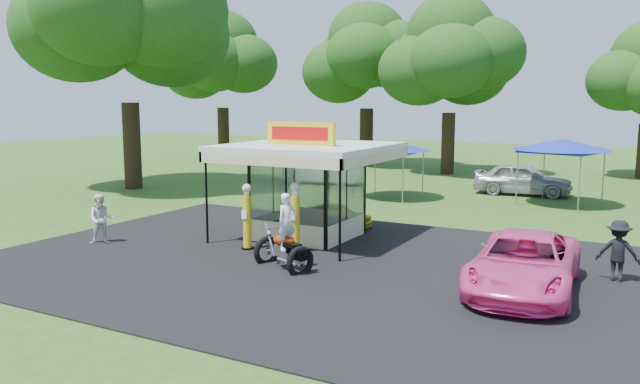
# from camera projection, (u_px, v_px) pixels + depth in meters

# --- Properties ---
(ground) EXTENTS (120.00, 120.00, 0.00)m
(ground) POSITION_uv_depth(u_px,v_px,m) (282.00, 280.00, 17.17)
(ground) COLOR #2C541A
(ground) RESTS_ON ground
(asphalt_apron) EXTENTS (20.00, 14.00, 0.04)m
(asphalt_apron) POSITION_uv_depth(u_px,v_px,m) (317.00, 263.00, 18.91)
(asphalt_apron) COLOR black
(asphalt_apron) RESTS_ON ground
(gas_station_kiosk) EXTENTS (5.40, 5.40, 4.18)m
(gas_station_kiosk) POSITION_uv_depth(u_px,v_px,m) (308.00, 189.00, 22.20)
(gas_station_kiosk) COLOR white
(gas_station_kiosk) RESTS_ON ground
(gas_pump_left) EXTENTS (0.41, 0.41, 2.21)m
(gas_pump_left) POSITION_uv_depth(u_px,v_px,m) (247.00, 218.00, 20.48)
(gas_pump_left) COLOR black
(gas_pump_left) RESTS_ON ground
(gas_pump_right) EXTENTS (0.43, 0.43, 2.33)m
(gas_pump_right) POSITION_uv_depth(u_px,v_px,m) (295.00, 220.00, 19.95)
(gas_pump_right) COLOR black
(gas_pump_right) RESTS_ON ground
(motorcycle) EXTENTS (2.07, 1.55, 2.35)m
(motorcycle) POSITION_uv_depth(u_px,v_px,m) (286.00, 239.00, 18.09)
(motorcycle) COLOR black
(motorcycle) RESTS_ON ground
(spare_tires) EXTENTS (0.94, 0.74, 0.75)m
(spare_tires) POSITION_uv_depth(u_px,v_px,m) (279.00, 230.00, 22.05)
(spare_tires) COLOR black
(spare_tires) RESTS_ON ground
(kiosk_car) EXTENTS (2.82, 1.13, 0.96)m
(kiosk_car) POSITION_uv_depth(u_px,v_px,m) (336.00, 215.00, 24.30)
(kiosk_car) COLOR yellow
(kiosk_car) RESTS_ON ground
(pink_sedan) EXTENTS (2.81, 5.55, 1.50)m
(pink_sedan) POSITION_uv_depth(u_px,v_px,m) (524.00, 264.00, 16.01)
(pink_sedan) COLOR #FF45A5
(pink_sedan) RESTS_ON ground
(spectator_west) EXTENTS (1.07, 1.06, 1.74)m
(spectator_west) POSITION_uv_depth(u_px,v_px,m) (101.00, 219.00, 21.37)
(spectator_west) COLOR white
(spectator_west) RESTS_ON ground
(spectator_east_a) EXTENTS (1.11, 0.64, 1.72)m
(spectator_east_a) POSITION_uv_depth(u_px,v_px,m) (618.00, 251.00, 16.86)
(spectator_east_a) COLOR black
(spectator_east_a) RESTS_ON ground
(bg_car_a) EXTENTS (4.76, 2.36, 1.50)m
(bg_car_a) POSITION_uv_depth(u_px,v_px,m) (322.00, 171.00, 36.90)
(bg_car_a) COLOR silver
(bg_car_a) RESTS_ON ground
(bg_car_c) EXTENTS (5.03, 2.27, 1.68)m
(bg_car_c) POSITION_uv_depth(u_px,v_px,m) (523.00, 179.00, 32.59)
(bg_car_c) COLOR #9E9DA1
(bg_car_c) RESTS_ON ground
(tent_west) EXTENTS (4.17, 4.17, 2.91)m
(tent_west) POSITION_uv_depth(u_px,v_px,m) (389.00, 146.00, 31.28)
(tent_west) COLOR gray
(tent_west) RESTS_ON ground
(tent_east) EXTENTS (4.48, 4.48, 3.13)m
(tent_east) POSITION_uv_depth(u_px,v_px,m) (562.00, 145.00, 29.16)
(tent_east) COLOR gray
(tent_east) RESTS_ON ground
(oak_far_a) EXTENTS (10.19, 10.19, 12.08)m
(oak_far_a) POSITION_uv_depth(u_px,v_px,m) (222.00, 67.00, 52.06)
(oak_far_a) COLOR black
(oak_far_a) RESTS_ON ground
(oak_far_b) EXTENTS (10.01, 10.01, 11.94)m
(oak_far_b) POSITION_uv_depth(u_px,v_px,m) (367.00, 64.00, 46.81)
(oak_far_b) COLOR black
(oak_far_b) RESTS_ON ground
(oak_far_c) EXTENTS (9.84, 9.84, 11.60)m
(oak_far_c) POSITION_uv_depth(u_px,v_px,m) (450.00, 63.00, 41.10)
(oak_far_c) COLOR black
(oak_far_c) RESTS_ON ground
(oak_near) EXTENTS (12.32, 12.32, 14.19)m
(oak_near) POSITION_uv_depth(u_px,v_px,m) (127.00, 26.00, 33.81)
(oak_near) COLOR black
(oak_near) RESTS_ON ground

